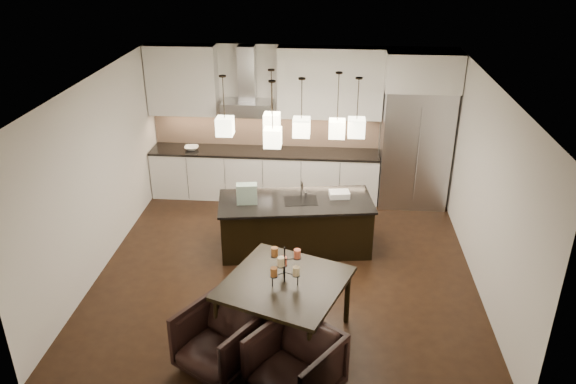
# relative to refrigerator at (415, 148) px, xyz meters

# --- Properties ---
(floor) EXTENTS (5.50, 5.50, 0.02)m
(floor) POSITION_rel_refrigerator_xyz_m (-2.10, -2.38, -1.08)
(floor) COLOR black
(floor) RESTS_ON ground
(ceiling) EXTENTS (5.50, 5.50, 0.02)m
(ceiling) POSITION_rel_refrigerator_xyz_m (-2.10, -2.38, 1.73)
(ceiling) COLOR white
(ceiling) RESTS_ON wall_back
(wall_back) EXTENTS (5.50, 0.02, 2.80)m
(wall_back) POSITION_rel_refrigerator_xyz_m (-2.10, 0.38, 0.32)
(wall_back) COLOR silver
(wall_back) RESTS_ON ground
(wall_front) EXTENTS (5.50, 0.02, 2.80)m
(wall_front) POSITION_rel_refrigerator_xyz_m (-2.10, -5.14, 0.32)
(wall_front) COLOR silver
(wall_front) RESTS_ON ground
(wall_left) EXTENTS (0.02, 5.50, 2.80)m
(wall_left) POSITION_rel_refrigerator_xyz_m (-4.86, -2.38, 0.32)
(wall_left) COLOR silver
(wall_left) RESTS_ON ground
(wall_right) EXTENTS (0.02, 5.50, 2.80)m
(wall_right) POSITION_rel_refrigerator_xyz_m (0.66, -2.38, 0.32)
(wall_right) COLOR silver
(wall_right) RESTS_ON ground
(refrigerator) EXTENTS (1.20, 0.72, 2.15)m
(refrigerator) POSITION_rel_refrigerator_xyz_m (0.00, 0.00, 0.00)
(refrigerator) COLOR #B7B7BA
(refrigerator) RESTS_ON floor
(fridge_panel) EXTENTS (1.26, 0.72, 0.65)m
(fridge_panel) POSITION_rel_refrigerator_xyz_m (0.00, 0.00, 1.40)
(fridge_panel) COLOR silver
(fridge_panel) RESTS_ON refrigerator
(lower_cabinets) EXTENTS (4.21, 0.62, 0.88)m
(lower_cabinets) POSITION_rel_refrigerator_xyz_m (-2.73, 0.05, -0.64)
(lower_cabinets) COLOR silver
(lower_cabinets) RESTS_ON floor
(countertop) EXTENTS (4.21, 0.66, 0.04)m
(countertop) POSITION_rel_refrigerator_xyz_m (-2.73, 0.05, -0.17)
(countertop) COLOR black
(countertop) RESTS_ON lower_cabinets
(backsplash) EXTENTS (4.21, 0.02, 0.63)m
(backsplash) POSITION_rel_refrigerator_xyz_m (-2.73, 0.35, 0.16)
(backsplash) COLOR tan
(backsplash) RESTS_ON countertop
(upper_cab_left) EXTENTS (1.25, 0.35, 1.25)m
(upper_cab_left) POSITION_rel_refrigerator_xyz_m (-4.20, 0.19, 1.10)
(upper_cab_left) COLOR silver
(upper_cab_left) RESTS_ON wall_back
(upper_cab_right) EXTENTS (1.85, 0.35, 1.25)m
(upper_cab_right) POSITION_rel_refrigerator_xyz_m (-1.55, 0.19, 1.10)
(upper_cab_right) COLOR silver
(upper_cab_right) RESTS_ON wall_back
(hood_canopy) EXTENTS (0.90, 0.52, 0.24)m
(hood_canopy) POSITION_rel_refrigerator_xyz_m (-3.03, 0.10, 0.65)
(hood_canopy) COLOR #B7B7BA
(hood_canopy) RESTS_ON wall_back
(hood_chimney) EXTENTS (0.30, 0.28, 0.96)m
(hood_chimney) POSITION_rel_refrigerator_xyz_m (-3.03, 0.21, 1.24)
(hood_chimney) COLOR #B7B7BA
(hood_chimney) RESTS_ON hood_canopy
(fruit_bowl) EXTENTS (0.29, 0.29, 0.06)m
(fruit_bowl) POSITION_rel_refrigerator_xyz_m (-4.08, 0.00, -0.12)
(fruit_bowl) COLOR silver
(fruit_bowl) RESTS_ON countertop
(island_body) EXTENTS (2.40, 1.25, 0.81)m
(island_body) POSITION_rel_refrigerator_xyz_m (-2.01, -1.83, -0.67)
(island_body) COLOR black
(island_body) RESTS_ON floor
(island_top) EXTENTS (2.49, 1.33, 0.04)m
(island_top) POSITION_rel_refrigerator_xyz_m (-2.01, -1.83, -0.25)
(island_top) COLOR black
(island_top) RESTS_ON island_body
(faucet) EXTENTS (0.12, 0.23, 0.35)m
(faucet) POSITION_rel_refrigerator_xyz_m (-1.93, -1.73, -0.06)
(faucet) COLOR silver
(faucet) RESTS_ON island_top
(tote_bag) EXTENTS (0.33, 0.21, 0.31)m
(tote_bag) POSITION_rel_refrigerator_xyz_m (-2.74, -1.97, -0.08)
(tote_bag) COLOR #1E522F
(tote_bag) RESTS_ON island_top
(food_container) EXTENTS (0.34, 0.26, 0.09)m
(food_container) POSITION_rel_refrigerator_xyz_m (-1.34, -1.65, -0.19)
(food_container) COLOR silver
(food_container) RESTS_ON island_top
(dining_table) EXTENTS (1.75, 1.75, 0.81)m
(dining_table) POSITION_rel_refrigerator_xyz_m (-1.99, -3.98, -0.67)
(dining_table) COLOR black
(dining_table) RESTS_ON floor
(candelabra) EXTENTS (0.50, 0.50, 0.48)m
(candelabra) POSITION_rel_refrigerator_xyz_m (-1.99, -3.98, -0.02)
(candelabra) COLOR black
(candelabra) RESTS_ON dining_table
(candle_a) EXTENTS (0.11, 0.11, 0.11)m
(candle_a) POSITION_rel_refrigerator_xyz_m (-1.85, -4.03, -0.07)
(candle_a) COLOR beige
(candle_a) RESTS_ON candelabra
(candle_b) EXTENTS (0.11, 0.11, 0.11)m
(candle_b) POSITION_rel_refrigerator_xyz_m (-2.02, -3.83, -0.07)
(candle_b) COLOR #E36442
(candle_b) RESTS_ON candelabra
(candle_c) EXTENTS (0.11, 0.11, 0.11)m
(candle_c) POSITION_rel_refrigerator_xyz_m (-2.11, -4.07, -0.07)
(candle_c) COLOR #9E5E2C
(candle_c) RESTS_ON candelabra
(candle_d) EXTENTS (0.11, 0.11, 0.11)m
(candle_d) POSITION_rel_refrigerator_xyz_m (-1.85, -3.93, 0.11)
(candle_d) COLOR #E36442
(candle_d) RESTS_ON candelabra
(candle_e) EXTENTS (0.11, 0.11, 0.11)m
(candle_e) POSITION_rel_refrigerator_xyz_m (-2.12, -3.91, 0.11)
(candle_e) COLOR #9E5E2C
(candle_e) RESTS_ON candelabra
(candle_f) EXTENTS (0.11, 0.11, 0.11)m
(candle_f) POSITION_rel_refrigerator_xyz_m (-2.02, -4.12, 0.11)
(candle_f) COLOR beige
(candle_f) RESTS_ON candelabra
(armchair_left) EXTENTS (1.12, 1.13, 0.76)m
(armchair_left) POSITION_rel_refrigerator_xyz_m (-2.70, -4.58, -0.70)
(armchair_left) COLOR black
(armchair_left) RESTS_ON floor
(armchair_right) EXTENTS (1.17, 1.18, 0.78)m
(armchair_right) POSITION_rel_refrigerator_xyz_m (-1.80, -4.92, -0.69)
(armchair_right) COLOR black
(armchair_right) RESTS_ON floor
(pendant_a) EXTENTS (0.24, 0.24, 0.26)m
(pendant_a) POSITION_rel_refrigerator_xyz_m (-3.03, -1.96, 0.99)
(pendant_a) COLOR #FBF5C9
(pendant_a) RESTS_ON ceiling
(pendant_b) EXTENTS (0.24, 0.24, 0.26)m
(pendant_b) POSITION_rel_refrigerator_xyz_m (-2.40, -1.54, 0.93)
(pendant_b) COLOR #FBF5C9
(pendant_b) RESTS_ON ceiling
(pendant_c) EXTENTS (0.24, 0.24, 0.26)m
(pendant_c) POSITION_rel_refrigerator_xyz_m (-1.92, -2.02, 1.02)
(pendant_c) COLOR #FBF5C9
(pendant_c) RESTS_ON ceiling
(pendant_d) EXTENTS (0.24, 0.24, 0.26)m
(pendant_d) POSITION_rel_refrigerator_xyz_m (-1.42, -1.64, 0.88)
(pendant_d) COLOR #FBF5C9
(pendant_d) RESTS_ON ceiling
(pendant_e) EXTENTS (0.24, 0.24, 0.26)m
(pendant_e) POSITION_rel_refrigerator_xyz_m (-1.15, -1.93, 1.01)
(pendant_e) COLOR #FBF5C9
(pendant_e) RESTS_ON ceiling
(pendant_f) EXTENTS (0.24, 0.24, 0.26)m
(pendant_f) POSITION_rel_refrigerator_xyz_m (-2.31, -2.20, 0.92)
(pendant_f) COLOR #FBF5C9
(pendant_f) RESTS_ON ceiling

